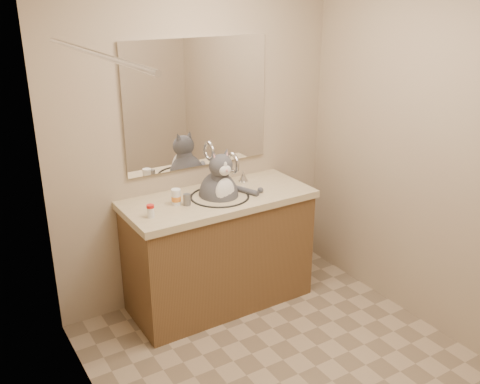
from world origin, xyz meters
The scene contains 8 objects.
room centered at (0.00, 0.00, 1.20)m, with size 2.22×2.52×2.42m.
vanity centered at (0.00, 0.96, 0.44)m, with size 1.34×0.59×1.12m.
mirror centered at (0.00, 1.24, 1.45)m, with size 1.10×0.02×0.90m, color white.
shower_curtain centered at (-1.05, 0.10, 1.03)m, with size 0.02×1.30×1.93m.
cat centered at (0.01, 0.97, 0.87)m, with size 0.39×0.33×0.55m.
pill_bottle_redcap centered at (-0.55, 0.87, 0.89)m, with size 0.05×0.05×0.08m.
pill_bottle_orange centered at (-0.32, 0.97, 0.90)m, with size 0.08×0.08×0.11m.
grey_canister centered at (-0.26, 0.93, 0.89)m, with size 0.05×0.05×0.08m.
Camera 1 is at (-1.70, -2.07, 2.21)m, focal length 40.00 mm.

